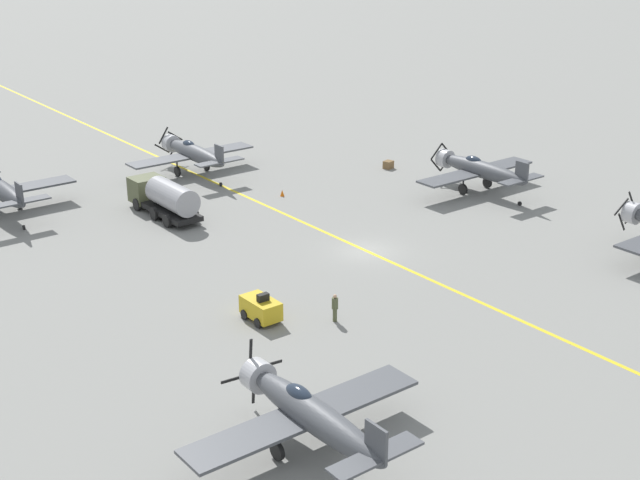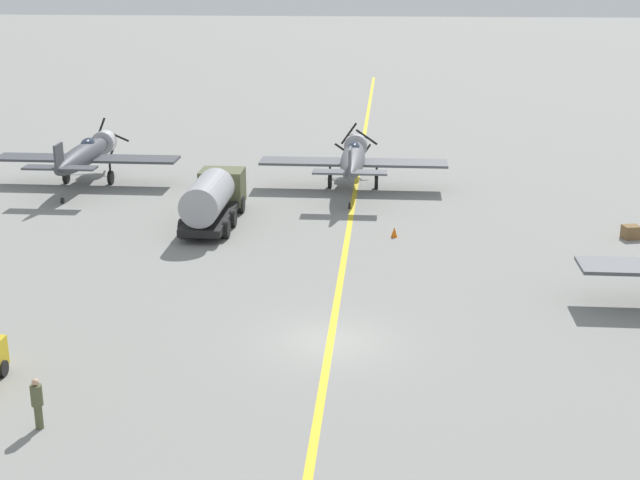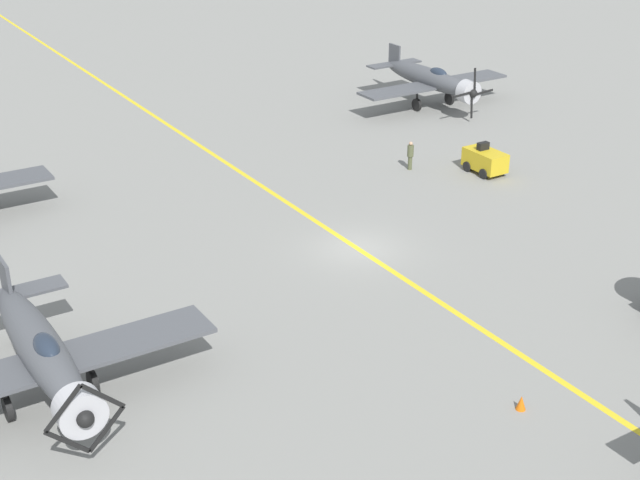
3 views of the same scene
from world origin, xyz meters
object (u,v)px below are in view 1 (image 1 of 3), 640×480
Objects in this scene: airplane_mid_right at (479,169)px; traffic_cone at (282,193)px; airplane_far_left at (0,189)px; supply_crate_by_tanker at (388,165)px; tow_tractor at (261,308)px; airplane_near_left at (309,413)px; ground_crew_walking at (335,307)px; fuel_tanker at (164,197)px; airplane_far_center at (193,153)px.

traffic_cone is (-13.83, 9.23, -1.74)m from airplane_mid_right.
airplane_far_left is 1.00× the size of airplane_mid_right.
airplane_mid_right is at bearing -82.57° from supply_crate_by_tanker.
traffic_cone is at bearing 51.63° from tow_tractor.
airplane_far_left is 1.00× the size of airplane_near_left.
airplane_mid_right reaches higher than supply_crate_by_tanker.
ground_crew_walking is 32.35m from supply_crate_by_tanker.
traffic_cone is at bearing -9.30° from fuel_tanker.
airplane_far_left reaches higher than tow_tractor.
airplane_near_left is 34.09m from fuel_tanker.
ground_crew_walking is 24.00m from traffic_cone.
airplane_far_left is 4.62× the size of tow_tractor.
airplane_near_left reaches higher than traffic_cone.
airplane_far_left is 1.50× the size of fuel_tanker.
ground_crew_walking is 2.03× the size of supply_crate_by_tanker.
airplane_near_left reaches higher than airplane_far_center.
fuel_tanker is at bearing 87.15° from ground_crew_walking.
supply_crate_by_tanker is (-1.30, 9.97, -1.66)m from airplane_mid_right.
airplane_mid_right is 21.82× the size of traffic_cone.
fuel_tanker is at bearing 63.58° from airplane_near_left.
supply_crate_by_tanker is (15.18, -9.28, -1.66)m from airplane_far_center.
airplane_far_left is at bearing 136.52° from airplane_mid_right.
tow_tractor is at bearing -63.04° from airplane_far_left.
fuel_tanker is 9.41× the size of supply_crate_by_tanker.
airplane_far_left is 40.66m from airplane_near_left.
airplane_mid_right is 1.00× the size of airplane_far_center.
supply_crate_by_tanker is at bearing 34.97° from airplane_near_left.
airplane_far_center is 4.62× the size of tow_tractor.
fuel_tanker is 22.89m from ground_crew_walking.
fuel_tanker reaches higher than traffic_cone.
airplane_near_left is 14.11× the size of supply_crate_by_tanker.
airplane_near_left is 1.50× the size of fuel_tanker.
supply_crate_by_tanker is 12.55m from traffic_cone.
traffic_cone is (10.09, -1.65, -1.24)m from fuel_tanker.
airplane_far_left reaches higher than supply_crate_by_tanker.
fuel_tanker is at bearing 77.36° from tow_tractor.
tow_tractor is (5.49, -28.26, -1.22)m from airplane_far_left.
airplane_far_center is 14.11× the size of supply_crate_by_tanker.
airplane_near_left is at bearing -136.18° from supply_crate_by_tanker.
supply_crate_by_tanker is at bearing 83.27° from airplane_mid_right.
airplane_near_left reaches higher than tow_tractor.
airplane_near_left is (-34.21, -21.62, 0.00)m from airplane_mid_right.
airplane_near_left is (-0.30, -40.66, -0.00)m from airplane_far_left.
tow_tractor is 23.53m from traffic_cone.
airplane_near_left is at bearing -107.57° from fuel_tanker.
airplane_mid_right is 40.47m from airplane_near_left.
fuel_tanker is 22.67m from supply_crate_by_tanker.
tow_tractor reaches higher than traffic_cone.
ground_crew_walking is at bearing -90.77° from airplane_far_center.
airplane_far_left is at bearing 105.93° from ground_crew_walking.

